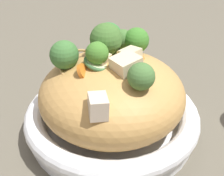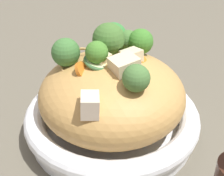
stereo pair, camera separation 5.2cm
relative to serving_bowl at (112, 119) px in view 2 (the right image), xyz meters
The scene contains 7 objects.
ground_plane 0.03m from the serving_bowl, ahead, with size 3.00×3.00×0.00m, color #5C5648.
serving_bowl is the anchor object (origin of this frame).
noodle_heap 0.05m from the serving_bowl, 132.48° to the left, with size 0.23×0.23×0.12m.
broccoli_florets 0.12m from the serving_bowl, 85.82° to the left, with size 0.17×0.19×0.07m.
carrot_coins 0.11m from the serving_bowl, 119.10° to the right, with size 0.12×0.05×0.03m.
zucchini_slices 0.11m from the serving_bowl, 89.66° to the left, with size 0.11×0.15×0.04m.
chicken_chunks 0.11m from the serving_bowl, 93.46° to the right, with size 0.11×0.12×0.05m.
Camera 2 is at (-0.07, -0.43, 0.37)m, focal length 52.93 mm.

